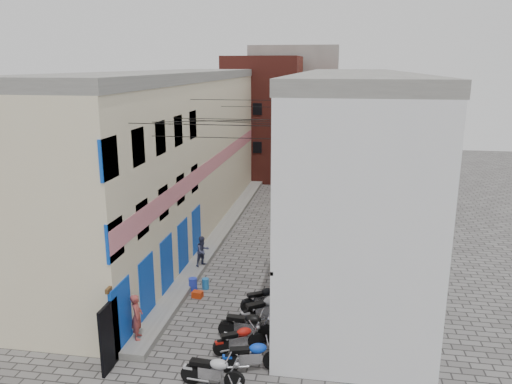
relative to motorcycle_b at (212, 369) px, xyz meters
The scene contains 20 objects.
ground 1.35m from the motorcycle_b, 137.31° to the left, with size 90.00×90.00×0.00m, color #595553.
plinth 14.15m from the motorcycle_b, 102.04° to the left, with size 0.90×26.00×0.25m, color slate.
building_left 15.49m from the motorcycle_b, 113.11° to the left, with size 5.10×27.00×9.00m.
building_right 14.95m from the motorcycle_b, 73.49° to the left, with size 5.94×26.00×9.00m.
building_far_brick_left 29.31m from the motorcycle_b, 95.75° to the left, with size 6.00×6.00×10.00m, color maroon.
building_far_brick_right 31.09m from the motorcycle_b, 86.10° to the left, with size 5.00×6.00×8.00m, color maroon.
building_far_concrete 35.19m from the motorcycle_b, 91.48° to the left, with size 8.00×5.00×11.00m, color slate.
far_shopfront 26.05m from the motorcycle_b, 91.98° to the left, with size 2.00×0.30×2.40m, color black.
overhead_wires 10.75m from the motorcycle_b, 96.07° to the left, with size 5.80×13.02×1.32m.
motorcycle_b is the anchor object (origin of this frame).
motorcycle_c 1.40m from the motorcycle_b, 44.39° to the left, with size 0.63×1.98×1.15m, color #0C3BC0, non-canonical shape.
motorcycle_d 2.00m from the motorcycle_b, 78.33° to the left, with size 0.57×1.80×1.04m, color #A7130B, non-canonical shape.
motorcycle_e 2.81m from the motorcycle_b, 78.97° to the left, with size 0.66×2.08×1.21m, color black, non-canonical shape.
motorcycle_f 4.13m from the motorcycle_b, 76.00° to the left, with size 0.69×2.18×1.26m, color #9B9BA0, non-canonical shape.
motorcycle_g 5.08m from the motorcycle_b, 81.57° to the left, with size 0.59×1.86×1.08m, color black, non-canonical shape.
person_a 3.63m from the motorcycle_b, 149.42° to the left, with size 0.59×0.39×1.61m, color #9E3E39.
person_b 8.79m from the motorcycle_b, 107.23° to the left, with size 0.69×0.54×1.42m, color #383A55.
water_jug_near 6.69m from the motorcycle_b, 111.53° to the left, with size 0.36×0.36×0.56m, color #2537B9.
water_jug_far 6.79m from the motorcycle_b, 106.92° to the left, with size 0.30×0.30×0.47m, color #236FB3.
red_crate 6.02m from the motorcycle_b, 110.36° to the left, with size 0.42×0.31×0.26m, color #BE320D.
Camera 1 is at (4.33, -13.46, 9.38)m, focal length 35.00 mm.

